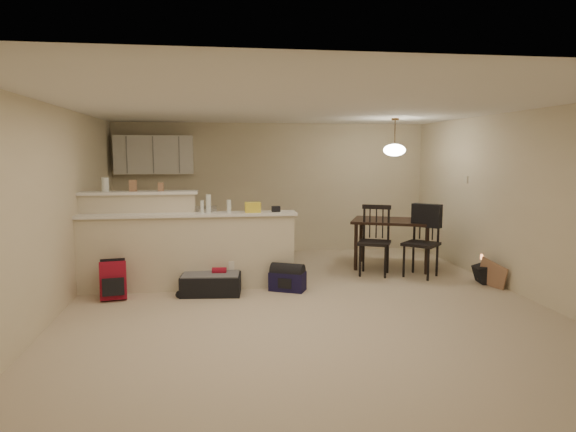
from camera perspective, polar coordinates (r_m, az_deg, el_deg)
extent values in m
plane|color=beige|center=(6.77, 1.71, -9.57)|extent=(7.00, 7.00, 0.00)
plane|color=white|center=(6.51, 1.79, 12.02)|extent=(7.00, 7.00, 0.00)
cube|color=beige|center=(9.98, -1.74, 3.09)|extent=(6.00, 0.02, 2.50)
cube|color=beige|center=(3.17, 12.82, -5.55)|extent=(6.00, 0.02, 2.50)
cube|color=beige|center=(6.69, -24.45, 0.54)|extent=(0.02, 7.00, 2.50)
cube|color=beige|center=(7.64, 24.52, 1.26)|extent=(0.02, 7.00, 2.50)
cube|color=beige|center=(7.43, -11.00, -4.02)|extent=(3.00, 0.28, 1.05)
cube|color=white|center=(7.35, -11.10, 0.15)|extent=(3.08, 0.38, 0.04)
cube|color=beige|center=(7.69, -16.17, -2.67)|extent=(1.60, 0.24, 1.35)
cube|color=white|center=(7.61, -16.35, 2.50)|extent=(1.68, 0.34, 0.04)
cube|color=white|center=(9.77, -14.65, 6.60)|extent=(1.40, 0.34, 0.70)
cube|color=white|center=(9.73, -13.30, -1.93)|extent=(1.80, 0.60, 0.90)
cube|color=beige|center=(8.95, 19.16, 3.86)|extent=(0.02, 0.12, 0.12)
cylinder|color=silver|center=(7.67, -19.64, 3.31)|extent=(0.10, 0.10, 0.20)
cube|color=#9B6F50|center=(7.61, -16.85, 3.24)|extent=(0.10, 0.07, 0.16)
cube|color=#9B6F50|center=(7.56, -13.95, 3.16)|extent=(0.08, 0.06, 0.12)
cylinder|color=silver|center=(7.32, -8.83, 1.36)|extent=(0.07, 0.07, 0.26)
cylinder|color=silver|center=(7.33, -6.57, 1.09)|extent=(0.06, 0.06, 0.18)
cube|color=#9B6F50|center=(7.35, -3.93, 0.97)|extent=(0.22, 0.18, 0.14)
cube|color=#9B6F50|center=(7.38, -1.35, 0.78)|extent=(0.12, 0.10, 0.08)
cylinder|color=silver|center=(7.33, -9.52, 1.03)|extent=(0.05, 0.05, 0.18)
cube|color=black|center=(8.79, 11.56, -0.56)|extent=(1.55, 1.32, 0.04)
cylinder|color=black|center=(8.56, 7.55, -3.45)|extent=(0.06, 0.06, 0.77)
cylinder|color=black|center=(8.49, 15.18, -3.71)|extent=(0.06, 0.06, 0.77)
cylinder|color=black|center=(9.24, 8.11, -2.68)|extent=(0.06, 0.06, 0.77)
cylinder|color=black|center=(9.18, 15.16, -2.92)|extent=(0.06, 0.06, 0.77)
cylinder|color=brown|center=(8.72, 11.79, 8.96)|extent=(0.02, 0.02, 0.50)
cylinder|color=brown|center=(8.73, 11.83, 10.47)|extent=(0.12, 0.12, 0.03)
ellipsoid|color=white|center=(8.71, 11.75, 7.19)|extent=(0.36, 0.36, 0.20)
cube|color=black|center=(7.21, -8.53, -7.48)|extent=(0.85, 0.60, 0.27)
cube|color=maroon|center=(7.23, -18.85, -6.79)|extent=(0.37, 0.26, 0.51)
cube|color=#141136|center=(7.30, -0.05, -7.26)|extent=(0.56, 0.45, 0.27)
cube|color=black|center=(8.25, 20.95, -6.04)|extent=(0.26, 0.33, 0.27)
cube|color=#9B6F50|center=(8.04, 21.76, -6.05)|extent=(0.16, 0.47, 0.37)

